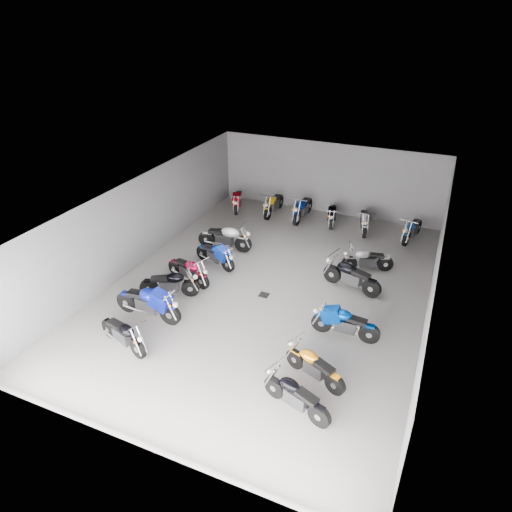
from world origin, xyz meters
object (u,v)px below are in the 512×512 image
at_px(motorcycle_right_e, 351,276).
at_px(motorcycle_back_b, 274,204).
at_px(motorcycle_left_b, 148,303).
at_px(motorcycle_left_d, 189,270).
at_px(motorcycle_left_a, 123,334).
at_px(motorcycle_back_a, 238,200).
at_px(motorcycle_right_a, 296,395).
at_px(motorcycle_back_d, 332,214).
at_px(motorcycle_back_f, 412,229).
at_px(motorcycle_back_e, 364,221).
at_px(motorcycle_left_f, 225,237).
at_px(drain_grate, 264,295).
at_px(motorcycle_left_c, 170,283).
at_px(motorcycle_right_b, 314,366).
at_px(motorcycle_right_f, 367,260).
at_px(motorcycle_back_c, 303,208).
at_px(motorcycle_left_e, 215,255).
at_px(motorcycle_right_c, 345,323).

xyz_separation_m(motorcycle_right_e, motorcycle_back_b, (-4.65, 4.79, -0.00)).
relative_size(motorcycle_left_b, motorcycle_left_d, 1.20).
distance_m(motorcycle_left_a, motorcycle_left_b, 1.44).
bearing_deg(motorcycle_back_a, motorcycle_right_a, 103.00).
bearing_deg(motorcycle_back_d, motorcycle_back_f, 163.42).
bearing_deg(motorcycle_back_e, motorcycle_left_f, 25.66).
bearing_deg(motorcycle_back_f, drain_grate, 69.75).
xyz_separation_m(motorcycle_left_b, motorcycle_right_e, (5.23, 4.02, -0.04)).
bearing_deg(motorcycle_left_d, motorcycle_left_a, 18.48).
bearing_deg(motorcycle_back_b, motorcycle_right_a, 114.52).
distance_m(drain_grate, motorcycle_left_c, 3.09).
bearing_deg(motorcycle_right_b, motorcycle_right_f, 20.85).
bearing_deg(motorcycle_back_c, motorcycle_left_d, 74.89).
bearing_deg(motorcycle_back_b, motorcycle_left_e, 88.14).
bearing_deg(drain_grate, motorcycle_back_c, 96.96).
bearing_deg(motorcycle_left_f, motorcycle_back_b, 167.34).
xyz_separation_m(motorcycle_right_b, motorcycle_right_f, (0.13, 5.97, -0.00)).
height_order(motorcycle_left_f, motorcycle_back_c, motorcycle_back_c).
bearing_deg(motorcycle_back_f, motorcycle_left_b, 64.87).
relative_size(motorcycle_right_b, motorcycle_back_e, 0.90).
height_order(motorcycle_right_c, motorcycle_back_c, motorcycle_back_c).
relative_size(drain_grate, motorcycle_left_b, 0.14).
relative_size(motorcycle_left_b, motorcycle_right_f, 1.30).
height_order(motorcycle_left_f, motorcycle_back_a, motorcycle_left_f).
bearing_deg(motorcycle_back_c, motorcycle_back_b, 0.91).
xyz_separation_m(motorcycle_left_a, motorcycle_left_e, (0.21, 5.03, -0.01)).
relative_size(motorcycle_right_e, motorcycle_back_a, 1.09).
bearing_deg(motorcycle_back_a, motorcycle_back_c, 163.96).
xyz_separation_m(drain_grate, motorcycle_left_b, (-2.72, -2.51, 0.54)).
distance_m(drain_grate, motorcycle_back_d, 6.40).
relative_size(motorcycle_left_a, motorcycle_back_f, 0.96).
xyz_separation_m(motorcycle_left_f, motorcycle_right_a, (5.13, -6.55, -0.07)).
distance_m(motorcycle_right_a, motorcycle_right_b, 1.14).
bearing_deg(motorcycle_right_a, motorcycle_back_e, 21.32).
bearing_deg(motorcycle_left_b, motorcycle_right_b, 85.36).
relative_size(motorcycle_left_e, motorcycle_right_b, 1.04).
bearing_deg(motorcycle_left_a, motorcycle_left_f, -162.33).
bearing_deg(motorcycle_right_e, motorcycle_left_c, 132.32).
distance_m(motorcycle_left_c, motorcycle_back_f, 9.95).
xyz_separation_m(motorcycle_left_b, motorcycle_back_a, (-1.15, 8.65, -0.08)).
height_order(motorcycle_left_b, motorcycle_back_d, motorcycle_left_b).
height_order(motorcycle_left_f, motorcycle_right_c, motorcycle_left_f).
xyz_separation_m(motorcycle_left_f, motorcycle_back_c, (1.83, 3.92, 0.01)).
bearing_deg(motorcycle_back_b, motorcycle_right_e, 134.64).
bearing_deg(motorcycle_right_c, drain_grate, 68.63).
height_order(motorcycle_right_b, motorcycle_back_d, same).
relative_size(motorcycle_back_a, motorcycle_back_e, 0.97).
distance_m(motorcycle_left_d, motorcycle_right_f, 6.30).
distance_m(motorcycle_left_f, motorcycle_right_a, 8.32).
bearing_deg(motorcycle_right_c, motorcycle_left_a, 116.26).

